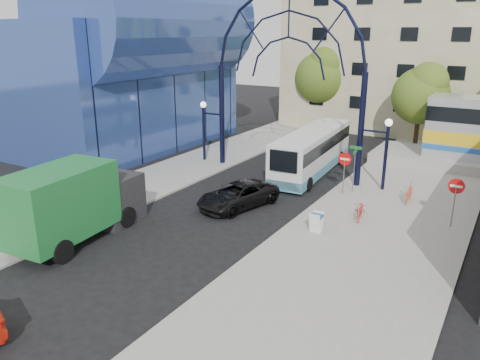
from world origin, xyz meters
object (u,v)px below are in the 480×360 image
Objects in this scene: tree_north_a at (422,93)px; green_truck at (76,202)px; stop_sign at (345,163)px; street_name_sign at (355,159)px; sandwich_board at (316,220)px; gateway_arch at (288,43)px; city_bus at (312,151)px; black_suv at (238,195)px; do_not_enter_sign at (456,191)px; bike_near_a at (361,210)px; tree_north_b at (323,74)px; bike_near_b at (409,193)px.

tree_north_a reaches higher than green_truck.
tree_north_a is (1.32, 13.93, 2.61)m from stop_sign.
street_name_sign is 2.83× the size of sandwich_board.
gateway_arch reaches higher than sandwich_board.
street_name_sign is (5.20, -1.40, -6.43)m from gateway_arch.
sandwich_board is (0.40, -6.62, -1.39)m from street_name_sign.
tree_north_a is 0.96× the size of green_truck.
street_name_sign is at bearing -40.75° from city_bus.
street_name_sign reaches higher than black_suv.
do_not_enter_sign reaches higher than bike_near_a.
bike_near_b is at bearing -54.60° from tree_north_b.
tree_north_b is (-14.88, 19.93, 3.29)m from do_not_enter_sign.
city_bus is at bearing 114.09° from sandwich_board.
tree_north_a is 1.44× the size of black_suv.
street_name_sign is at bearing 178.34° from bike_near_b.
sandwich_board is (5.60, -8.02, -7.81)m from gateway_arch.
stop_sign is at bearing 97.57° from sandwich_board.
do_not_enter_sign reaches higher than black_suv.
sandwich_board is 3.04m from bike_near_a.
green_truck is (-8.96, -12.70, -0.35)m from street_name_sign.
city_bus is at bearing 66.06° from green_truck.
bike_near_a is at bearing -162.91° from do_not_enter_sign.
do_not_enter_sign is 17.89m from green_truck.
street_name_sign is at bearing 56.36° from stop_sign.
black_suv is (-10.49, -2.82, -1.30)m from do_not_enter_sign.
sandwich_board is at bearing -70.00° from city_bus.
gateway_arch is 1.95× the size of tree_north_a.
green_truck is 4.21× the size of bike_near_b.
gateway_arch is at bearing 131.57° from bike_near_a.
green_truck reaches higher than bike_near_a.
tree_north_b reaches higher than city_bus.
sandwich_board is at bearing -68.41° from tree_north_b.
do_not_enter_sign is (6.20, -2.00, -0.02)m from stop_sign.
bike_near_a is (2.08, -3.27, -1.40)m from stop_sign.
black_suv is 2.68× the size of bike_near_a.
street_name_sign is 0.39× the size of green_truck.
gateway_arch is 7.91× the size of bike_near_b.
tree_north_b is at bearing 158.20° from tree_north_a.
street_name_sign is 19.81m from tree_north_b.
tree_north_b is 30.23m from green_truck.
gateway_arch is at bearing -117.17° from tree_north_a.
bike_near_a is at bearing -113.70° from bike_near_b.
gateway_arch reaches higher than street_name_sign.
tree_north_a reaches higher than black_suv.
tree_north_a reaches higher than stop_sign.
tree_north_b reaches higher than do_not_enter_sign.
tree_north_a is at bearing 86.04° from street_name_sign.
city_bus is at bearing 118.39° from bike_near_a.
tree_north_b reaches higher than tree_north_a.
street_name_sign is (0.40, 0.60, 0.14)m from stop_sign.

